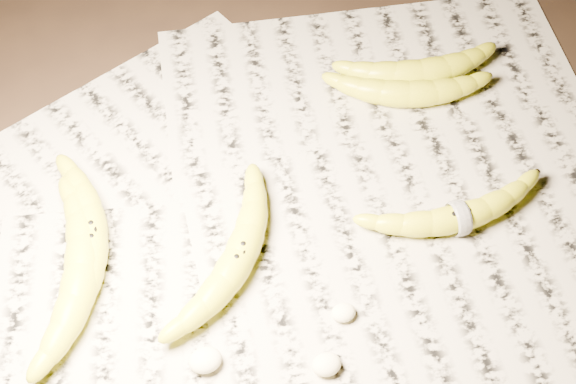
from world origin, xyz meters
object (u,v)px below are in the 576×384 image
object	(u,v)px
banana_taped	(459,216)
banana_upper_b	(420,71)
banana_left_b	(81,270)
banana_center	(239,256)
banana_left_a	(91,236)
banana_upper_a	(408,92)

from	to	relation	value
banana_taped	banana_upper_b	distance (m)	0.23
banana_left_b	banana_taped	distance (m)	0.43
banana_taped	banana_upper_b	bearing A→B (deg)	79.18
banana_left_b	banana_center	world-z (taller)	banana_left_b
banana_left_a	banana_taped	bearing A→B (deg)	-95.61
banana_left_a	banana_taped	distance (m)	0.42
banana_center	banana_left_a	bearing A→B (deg)	102.77
banana_left_b	banana_upper_a	xyz separation A→B (m)	(0.45, 0.13, -0.00)
banana_upper_a	banana_taped	bearing A→B (deg)	-77.65
banana_left_a	banana_upper_a	distance (m)	0.44
banana_center	banana_taped	bearing A→B (deg)	-55.94
banana_left_b	banana_center	bearing A→B (deg)	-85.11
banana_left_a	banana_left_b	world-z (taller)	banana_left_b
banana_left_a	banana_left_b	xyz separation A→B (m)	(-0.02, -0.04, 0.00)
banana_taped	banana_left_a	bearing A→B (deg)	167.26
banana_taped	banana_upper_b	xyz separation A→B (m)	(0.05, 0.22, 0.00)
banana_taped	banana_upper_a	xyz separation A→B (m)	(0.02, 0.19, 0.00)
banana_left_a	banana_upper_a	world-z (taller)	banana_left_a
banana_center	banana_upper_b	distance (m)	0.36
banana_taped	banana_upper_a	bearing A→B (deg)	85.70
banana_taped	banana_upper_a	distance (m)	0.20
banana_taped	banana_upper_b	size ratio (longest dim) A/B	1.09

